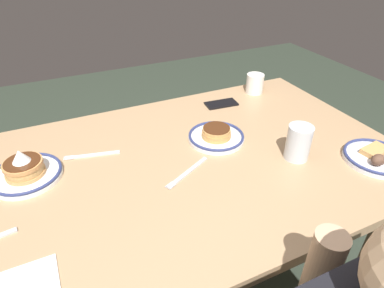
{
  "coord_description": "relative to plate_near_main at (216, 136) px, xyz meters",
  "views": [
    {
      "loc": [
        0.39,
        0.83,
        1.42
      ],
      "look_at": [
        -0.01,
        -0.05,
        0.78
      ],
      "focal_mm": 30.44,
      "sensor_mm": 36.0,
      "label": 1
    }
  ],
  "objects": [
    {
      "name": "drinking_glass",
      "position": [
        -0.2,
        0.22,
        0.04
      ],
      "size": [
        0.08,
        0.08,
        0.12
      ],
      "color": "silver",
      "rests_on": "dining_table"
    },
    {
      "name": "coffee_mug",
      "position": [
        -0.37,
        -0.3,
        0.03
      ],
      "size": [
        0.11,
        0.08,
        0.09
      ],
      "color": "white",
      "rests_on": "dining_table"
    },
    {
      "name": "cell_phone",
      "position": [
        -0.16,
        -0.25,
        -0.01
      ],
      "size": [
        0.15,
        0.08,
        0.01
      ],
      "primitive_type": "cube",
      "rotation": [
        0.0,
        0.0,
        -0.08
      ],
      "color": "black",
      "rests_on": "dining_table"
    },
    {
      "name": "plate_center_pancakes",
      "position": [
        0.66,
        -0.06,
        0.01
      ],
      "size": [
        0.22,
        0.22,
        0.11
      ],
      "color": "white",
      "rests_on": "dining_table"
    },
    {
      "name": "fork_near",
      "position": [
        0.45,
        -0.09,
        -0.02
      ],
      "size": [
        0.19,
        0.06,
        0.01
      ],
      "color": "silver",
      "rests_on": "dining_table"
    },
    {
      "name": "plate_far_companion",
      "position": [
        -0.43,
        0.35,
        -0.0
      ],
      "size": [
        0.22,
        0.22,
        0.05
      ],
      "color": "white",
      "rests_on": "dining_table"
    },
    {
      "name": "dining_table",
      "position": [
        0.13,
        0.08,
        -0.13
      ],
      "size": [
        1.47,
        0.95,
        0.75
      ],
      "color": "tan",
      "rests_on": "ground_plane"
    },
    {
      "name": "plate_near_main",
      "position": [
        0.0,
        0.0,
        0.0
      ],
      "size": [
        0.21,
        0.21,
        0.05
      ],
      "color": "white",
      "rests_on": "dining_table"
    },
    {
      "name": "fork_far",
      "position": [
        0.18,
        0.14,
        -0.02
      ],
      "size": [
        0.19,
        0.11,
        0.01
      ],
      "color": "silver",
      "rests_on": "dining_table"
    },
    {
      "name": "ground_plane",
      "position": [
        0.13,
        0.08,
        -0.77
      ],
      "size": [
        6.0,
        6.0,
        0.0
      ],
      "primitive_type": "plane",
      "color": "#2E372C"
    }
  ]
}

